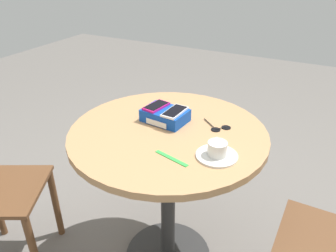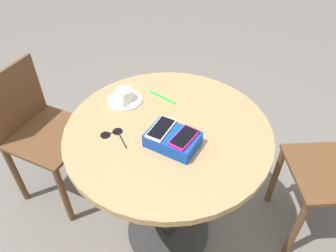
{
  "view_description": "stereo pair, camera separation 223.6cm",
  "coord_description": "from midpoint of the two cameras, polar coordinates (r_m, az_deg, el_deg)",
  "views": [
    {
      "loc": [
        0.57,
        -1.1,
        1.47
      ],
      "look_at": [
        0.0,
        0.0,
        0.81
      ],
      "focal_mm": 35.0,
      "sensor_mm": 36.0,
      "label": 1
    },
    {
      "loc": [
        -0.4,
        0.9,
        1.7
      ],
      "look_at": [
        0.0,
        0.0,
        0.81
      ],
      "focal_mm": 35.0,
      "sensor_mm": 36.0,
      "label": 2
    }
  ],
  "objects": [
    {
      "name": "lanyard_strap",
      "position": [
        0.81,
        -3.1,
        -68.31
      ],
      "size": [
        0.15,
        0.05,
        0.0
      ],
      "primitive_type": "cube",
      "rotation": [
        0.0,
        0.0,
        -0.25
      ],
      "color": "green",
      "rests_on": "round_table"
    },
    {
      "name": "coffee_cup",
      "position": [
        0.79,
        27.63,
        -64.8
      ],
      "size": [
        0.07,
        0.1,
        0.05
      ],
      "color": "silver",
      "rests_on": "saucer"
    },
    {
      "name": "phone_white",
      "position": [
        0.76,
        -0.22,
        -47.63
      ],
      "size": [
        0.08,
        0.14,
        0.01
      ],
      "color": "silver",
      "rests_on": "phone_box"
    },
    {
      "name": "round_table",
      "position": [
        0.98,
        -2.9,
        -54.21
      ],
      "size": [
        0.86,
        0.86,
        0.79
      ],
      "color": "#2D2D2D",
      "rests_on": "ground_plane"
    },
    {
      "name": "sunglasses",
      "position": [
        0.84,
        21.24,
        -49.63
      ],
      "size": [
        0.14,
        0.09,
        0.01
      ],
      "color": "black",
      "rests_on": "round_table"
    },
    {
      "name": "saucer",
      "position": [
        0.82,
        26.62,
        -64.96
      ],
      "size": [
        0.16,
        0.16,
        0.01
      ],
      "primitive_type": "cylinder",
      "color": "silver",
      "rests_on": "round_table"
    },
    {
      "name": "phone_magenta",
      "position": [
        0.78,
        -8.32,
        -43.42
      ],
      "size": [
        0.09,
        0.13,
        0.01
      ],
      "color": "#D11975",
      "rests_on": "phone_box"
    },
    {
      "name": "phone_box",
      "position": [
        0.8,
        -4.35,
        -46.21
      ],
      "size": [
        0.21,
        0.16,
        0.06
      ],
      "color": "#0F42AD",
      "rests_on": "round_table"
    }
  ]
}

